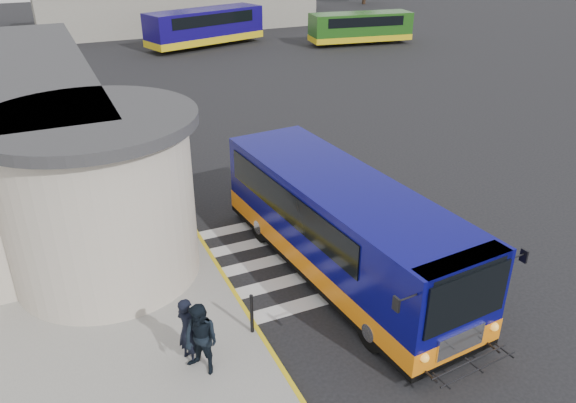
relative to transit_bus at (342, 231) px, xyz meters
name	(u,v)px	position (x,y,z in m)	size (l,w,h in m)	color
ground	(327,233)	(0.74, 2.20, -1.41)	(140.00, 140.00, 0.00)	black
sidewalk	(34,233)	(-8.26, 6.20, -1.33)	(10.00, 34.00, 0.15)	gray
curb_strip	(179,205)	(-3.31, 6.20, -1.33)	(0.12, 34.00, 0.16)	yellow
crosswalk	(325,248)	(0.24, 1.40, -1.40)	(8.00, 5.35, 0.01)	silver
depot_building	(178,6)	(6.74, 44.20, 0.70)	(26.40, 8.40, 4.20)	gray
transit_bus	(342,231)	(0.00, 0.00, 0.00)	(4.02, 10.61, 2.94)	#080865
pedestrian_a	(188,330)	(-5.15, -1.93, -0.40)	(0.62, 0.41, 1.71)	black
pedestrian_b	(201,340)	(-4.98, -2.44, -0.36)	(0.87, 0.68, 1.80)	black
bollard	(252,314)	(-3.46, -1.64, -0.70)	(0.09, 0.09, 1.11)	black
far_bus_a	(205,26)	(6.39, 34.33, 0.28)	(10.45, 5.62, 2.60)	#11075C
far_bus_b	(360,27)	(18.68, 29.88, 0.04)	(8.89, 3.63, 2.23)	#205316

